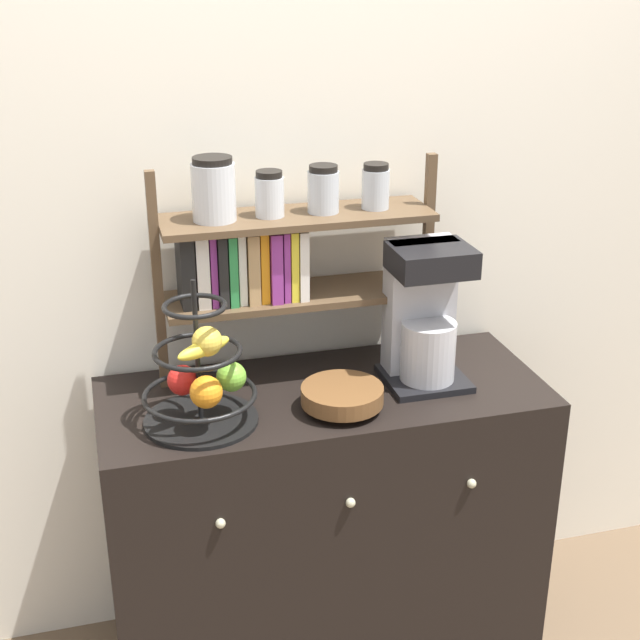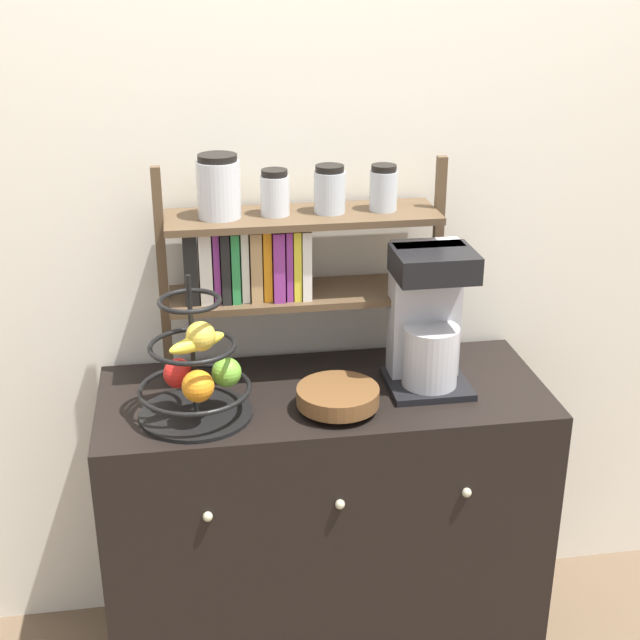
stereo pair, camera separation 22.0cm
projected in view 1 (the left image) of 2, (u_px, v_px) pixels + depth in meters
name	position (u px, v px, depth m)	size (l,w,h in m)	color
wall_back	(295.00, 182.00, 2.35)	(7.00, 0.05, 2.60)	silver
sideboard	(323.00, 524.00, 2.44)	(1.15, 0.49, 0.82)	black
coffee_maker	(424.00, 315.00, 2.28)	(0.21, 0.20, 0.37)	black
fruit_stand	(202.00, 379.00, 2.08)	(0.27, 0.27, 0.36)	black
wooden_bowl	(342.00, 396.00, 2.18)	(0.20, 0.20, 0.06)	brown
shelf_hutch	(268.00, 246.00, 2.24)	(0.74, 0.20, 0.59)	brown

